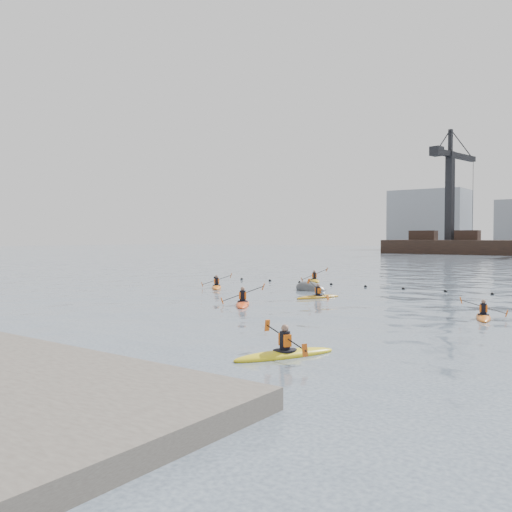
{
  "coord_description": "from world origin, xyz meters",
  "views": [
    {
      "loc": [
        15.41,
        -15.23,
        3.76
      ],
      "look_at": [
        -0.82,
        6.87,
        2.8
      ],
      "focal_mm": 38.0,
      "sensor_mm": 36.0,
      "label": 1
    }
  ],
  "objects_px": {
    "kayaker_0": "(243,303)",
    "kayaker_4": "(483,316)",
    "mooring_buoy": "(311,290)",
    "kayaker_3": "(318,296)",
    "kayaker_5": "(314,280)",
    "kayaker_1": "(285,353)",
    "kayaker_2": "(217,286)"
  },
  "relations": [
    {
      "from": "kayaker_3",
      "to": "kayaker_2",
      "type": "bearing_deg",
      "value": -164.39
    },
    {
      "from": "kayaker_3",
      "to": "kayaker_4",
      "type": "height_order",
      "value": "kayaker_3"
    },
    {
      "from": "kayaker_0",
      "to": "kayaker_3",
      "type": "xyz_separation_m",
      "value": [
        1.66,
        5.45,
        -0.01
      ]
    },
    {
      "from": "kayaker_2",
      "to": "mooring_buoy",
      "type": "distance_m",
      "value": 7.13
    },
    {
      "from": "kayaker_0",
      "to": "kayaker_2",
      "type": "xyz_separation_m",
      "value": [
        -7.81,
        6.93,
        -0.01
      ]
    },
    {
      "from": "kayaker_0",
      "to": "kayaker_2",
      "type": "bearing_deg",
      "value": 102.8
    },
    {
      "from": "kayaker_3",
      "to": "kayaker_5",
      "type": "relative_size",
      "value": 1.03
    },
    {
      "from": "kayaker_1",
      "to": "kayaker_2",
      "type": "distance_m",
      "value": 23.51
    },
    {
      "from": "kayaker_2",
      "to": "kayaker_3",
      "type": "relative_size",
      "value": 0.96
    },
    {
      "from": "kayaker_0",
      "to": "kayaker_2",
      "type": "relative_size",
      "value": 1.11
    },
    {
      "from": "kayaker_2",
      "to": "kayaker_4",
      "type": "height_order",
      "value": "kayaker_2"
    },
    {
      "from": "kayaker_1",
      "to": "kayaker_3",
      "type": "height_order",
      "value": "kayaker_3"
    },
    {
      "from": "kayaker_5",
      "to": "mooring_buoy",
      "type": "xyz_separation_m",
      "value": [
        3.82,
        -6.98,
        -0.1
      ]
    },
    {
      "from": "kayaker_0",
      "to": "kayaker_1",
      "type": "bearing_deg",
      "value": -82.08
    },
    {
      "from": "kayaker_0",
      "to": "kayaker_2",
      "type": "distance_m",
      "value": 10.45
    },
    {
      "from": "kayaker_5",
      "to": "kayaker_2",
      "type": "bearing_deg",
      "value": -146.27
    },
    {
      "from": "kayaker_2",
      "to": "kayaker_5",
      "type": "xyz_separation_m",
      "value": [
        2.88,
        9.42,
        0.0
      ]
    },
    {
      "from": "kayaker_0",
      "to": "kayaker_4",
      "type": "xyz_separation_m",
      "value": [
        11.99,
        2.74,
        -0.02
      ]
    },
    {
      "from": "kayaker_3",
      "to": "kayaker_4",
      "type": "distance_m",
      "value": 10.69
    },
    {
      "from": "kayaker_0",
      "to": "kayaker_5",
      "type": "height_order",
      "value": "kayaker_0"
    },
    {
      "from": "kayaker_3",
      "to": "kayaker_0",
      "type": "bearing_deg",
      "value": -82.42
    },
    {
      "from": "kayaker_1",
      "to": "mooring_buoy",
      "type": "distance_m",
      "value": 21.4
    },
    {
      "from": "kayaker_2",
      "to": "kayaker_3",
      "type": "bearing_deg",
      "value": -48.74
    },
    {
      "from": "kayaker_4",
      "to": "kayaker_5",
      "type": "relative_size",
      "value": 1.03
    },
    {
      "from": "kayaker_0",
      "to": "mooring_buoy",
      "type": "xyz_separation_m",
      "value": [
        -1.11,
        9.37,
        -0.11
      ]
    },
    {
      "from": "kayaker_1",
      "to": "kayaker_4",
      "type": "relative_size",
      "value": 1.14
    },
    {
      "from": "kayaker_0",
      "to": "mooring_buoy",
      "type": "height_order",
      "value": "kayaker_0"
    },
    {
      "from": "kayaker_2",
      "to": "mooring_buoy",
      "type": "height_order",
      "value": "kayaker_2"
    },
    {
      "from": "mooring_buoy",
      "to": "kayaker_4",
      "type": "bearing_deg",
      "value": -26.83
    },
    {
      "from": "kayaker_0",
      "to": "kayaker_5",
      "type": "distance_m",
      "value": 17.08
    },
    {
      "from": "kayaker_3",
      "to": "mooring_buoy",
      "type": "xyz_separation_m",
      "value": [
        -2.77,
        3.92,
        -0.1
      ]
    },
    {
      "from": "kayaker_5",
      "to": "mooring_buoy",
      "type": "distance_m",
      "value": 7.96
    }
  ]
}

